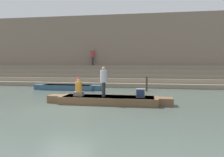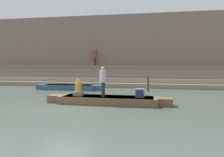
% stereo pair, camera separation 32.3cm
% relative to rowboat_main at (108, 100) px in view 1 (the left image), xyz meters
% --- Properties ---
extents(ground_plane, '(120.00, 120.00, 0.00)m').
position_rel_rowboat_main_xyz_m(ground_plane, '(-1.92, -1.27, -0.22)').
color(ground_plane, '#47544C').
extents(ghat_steps, '(36.00, 3.11, 1.98)m').
position_rel_rowboat_main_xyz_m(ghat_steps, '(-1.92, 9.59, 0.50)').
color(ghat_steps, gray).
rests_on(ghat_steps, ground).
extents(back_wall, '(34.20, 1.28, 7.19)m').
position_rel_rowboat_main_xyz_m(back_wall, '(-1.92, 11.32, 3.35)').
color(back_wall, '#7F6B5B').
rests_on(back_wall, ground).
extents(rowboat_main, '(6.89, 1.51, 0.41)m').
position_rel_rowboat_main_xyz_m(rowboat_main, '(0.00, 0.00, 0.00)').
color(rowboat_main, brown).
rests_on(rowboat_main, ground).
extents(person_standing, '(0.36, 0.36, 1.64)m').
position_rel_rowboat_main_xyz_m(person_standing, '(-0.23, -0.17, 1.13)').
color(person_standing, '#28282D').
rests_on(person_standing, rowboat_main).
extents(person_rowing, '(0.50, 0.40, 1.03)m').
position_rel_rowboat_main_xyz_m(person_rowing, '(-1.67, -0.11, 0.59)').
color(person_rowing, '#756656').
rests_on(person_rowing, rowboat_main).
extents(tv_set, '(0.47, 0.49, 0.45)m').
position_rel_rowboat_main_xyz_m(tv_set, '(1.75, 0.08, 0.42)').
color(tv_set, slate).
rests_on(tv_set, rowboat_main).
extents(moored_boat_shore, '(5.72, 1.12, 0.42)m').
position_rel_rowboat_main_xyz_m(moored_boat_shore, '(-4.48, 5.48, 0.00)').
color(moored_boat_shore, '#33516B').
rests_on(moored_boat_shore, ground).
extents(mooring_post, '(0.16, 0.16, 1.16)m').
position_rel_rowboat_main_xyz_m(mooring_post, '(2.04, 5.71, 0.36)').
color(mooring_post, '#473828').
rests_on(mooring_post, ground).
extents(person_on_steps, '(0.33, 0.33, 1.74)m').
position_rel_rowboat_main_xyz_m(person_on_steps, '(-3.57, 10.42, 2.76)').
color(person_on_steps, '#28282D').
rests_on(person_on_steps, ghat_steps).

